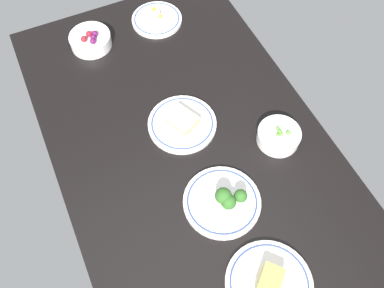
{
  "coord_description": "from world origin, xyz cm",
  "views": [
    {
      "loc": [
        61.39,
        -28.25,
        118.46
      ],
      "look_at": [
        0.0,
        0.0,
        6.0
      ],
      "focal_mm": 39.95,
      "sensor_mm": 36.0,
      "label": 1
    }
  ],
  "objects_px": {
    "plate_cheese": "(269,283)",
    "plate_sandwich": "(182,123)",
    "plate_eggs": "(157,19)",
    "plate_broccoli": "(224,201)",
    "bowl_berries": "(91,40)",
    "bowl_peas": "(279,136)"
  },
  "relations": [
    {
      "from": "plate_sandwich",
      "to": "bowl_peas",
      "type": "xyz_separation_m",
      "value": [
        0.18,
        0.25,
        0.01
      ]
    },
    {
      "from": "bowl_peas",
      "to": "plate_eggs",
      "type": "xyz_separation_m",
      "value": [
        -0.65,
        -0.14,
        -0.01
      ]
    },
    {
      "from": "plate_cheese",
      "to": "plate_sandwich",
      "type": "distance_m",
      "value": 0.55
    },
    {
      "from": "plate_cheese",
      "to": "plate_sandwich",
      "type": "height_order",
      "value": "plate_cheese"
    },
    {
      "from": "plate_sandwich",
      "to": "plate_broccoli",
      "type": "distance_m",
      "value": 0.3
    },
    {
      "from": "bowl_peas",
      "to": "plate_broccoli",
      "type": "bearing_deg",
      "value": -64.41
    },
    {
      "from": "plate_cheese",
      "to": "plate_broccoli",
      "type": "bearing_deg",
      "value": -178.92
    },
    {
      "from": "plate_sandwich",
      "to": "bowl_berries",
      "type": "relative_size",
      "value": 1.48
    },
    {
      "from": "bowl_berries",
      "to": "plate_cheese",
      "type": "bearing_deg",
      "value": 8.9
    },
    {
      "from": "plate_cheese",
      "to": "plate_eggs",
      "type": "xyz_separation_m",
      "value": [
        -1.02,
        0.1,
        -0.0
      ]
    },
    {
      "from": "plate_sandwich",
      "to": "bowl_peas",
      "type": "distance_m",
      "value": 0.31
    },
    {
      "from": "plate_broccoli",
      "to": "plate_eggs",
      "type": "bearing_deg",
      "value": 171.92
    },
    {
      "from": "plate_eggs",
      "to": "plate_broccoli",
      "type": "xyz_separation_m",
      "value": [
        0.77,
        -0.11,
        0.01
      ]
    },
    {
      "from": "plate_sandwich",
      "to": "plate_eggs",
      "type": "relative_size",
      "value": 1.16
    },
    {
      "from": "plate_broccoli",
      "to": "bowl_berries",
      "type": "bearing_deg",
      "value": -168.53
    },
    {
      "from": "plate_sandwich",
      "to": "bowl_peas",
      "type": "bearing_deg",
      "value": 54.87
    },
    {
      "from": "plate_cheese",
      "to": "plate_sandwich",
      "type": "relative_size",
      "value": 1.05
    },
    {
      "from": "plate_eggs",
      "to": "plate_broccoli",
      "type": "relative_size",
      "value": 0.84
    },
    {
      "from": "plate_sandwich",
      "to": "plate_broccoli",
      "type": "xyz_separation_m",
      "value": [
        0.3,
        -0.0,
        0.01
      ]
    },
    {
      "from": "plate_eggs",
      "to": "bowl_berries",
      "type": "height_order",
      "value": "bowl_berries"
    },
    {
      "from": "plate_broccoli",
      "to": "bowl_berries",
      "type": "height_order",
      "value": "plate_broccoli"
    },
    {
      "from": "plate_cheese",
      "to": "plate_broccoli",
      "type": "distance_m",
      "value": 0.25
    }
  ]
}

